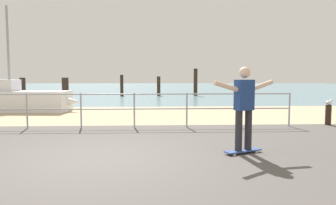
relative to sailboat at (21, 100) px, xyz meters
name	(u,v)px	position (x,y,z in m)	size (l,w,h in m)	color
ground_plane	(84,177)	(4.67, -9.13, -0.52)	(24.00, 10.00, 0.04)	#514C49
beach_strip	(127,114)	(4.67, -1.13, -0.52)	(24.00, 6.00, 0.04)	tan
sea_surface	(145,88)	(4.67, 26.87, -0.52)	(72.00, 50.00, 0.04)	slate
railing_fence	(54,105)	(2.81, -4.53, 0.18)	(14.15, 0.05, 1.05)	#9EA0A5
sailboat	(21,100)	(0.00, 0.00, 0.00)	(5.01, 1.71, 4.52)	silver
skateboard	(243,151)	(7.52, -7.80, -0.45)	(0.81, 0.51, 0.08)	#334C8C
skateboarder	(244,103)	(7.52, -7.80, 0.50)	(1.36, 0.67, 1.65)	#26262B
bollard_short	(328,115)	(11.22, -4.29, -0.19)	(0.18, 0.18, 0.65)	#332319
seagull	(329,102)	(11.23, -4.28, 0.21)	(0.42, 0.34, 0.18)	white
groyne_post_0	(23,89)	(-2.46, 6.34, 0.20)	(0.35, 0.35, 1.44)	#332319
groyne_post_1	(65,90)	(0.41, 5.50, 0.21)	(0.39, 0.39, 1.45)	#332319
groyne_post_2	(122,85)	(3.27, 10.87, 0.30)	(0.25, 0.25, 1.64)	#332319
groyne_post_3	(159,86)	(6.14, 10.80, 0.24)	(0.27, 0.27, 1.51)	#332319
groyne_post_4	(196,82)	(9.00, 10.65, 0.54)	(0.30, 0.30, 2.12)	#332319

